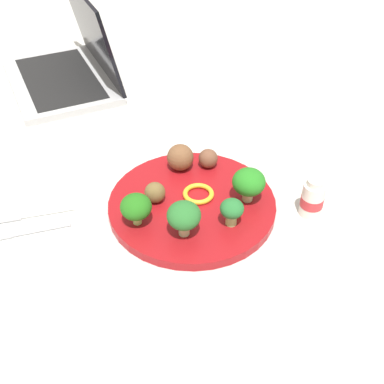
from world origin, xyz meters
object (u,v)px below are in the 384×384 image
(broccoli_floret_back_right, at_px, (184,216))
(meatball_near_rim, at_px, (181,157))
(meatball_back_right, at_px, (155,192))
(broccoli_floret_near_rim, at_px, (136,207))
(knife, at_px, (28,214))
(pepper_ring_front_left, at_px, (198,194))
(fork, at_px, (27,229))
(yogurt_bottle, at_px, (312,199))
(plate, at_px, (192,205))
(broccoli_floret_back_left, at_px, (232,210))
(broccoli_floret_center, at_px, (249,182))
(laptop, at_px, (69,67))
(meatball_front_left, at_px, (208,158))
(napkin, at_px, (33,223))

(broccoli_floret_back_right, bearing_deg, meatball_near_rim, -100.30)
(meatball_back_right, bearing_deg, broccoli_floret_near_rim, 51.92)
(knife, bearing_deg, pepper_ring_front_left, 174.56)
(broccoli_floret_back_right, distance_m, fork, 0.25)
(broccoli_floret_back_right, height_order, yogurt_bottle, broccoli_floret_back_right)
(plate, bearing_deg, knife, -8.12)
(broccoli_floret_back_right, height_order, meatball_near_rim, broccoli_floret_back_right)
(broccoli_floret_back_right, distance_m, broccoli_floret_near_rim, 0.08)
(broccoli_floret_back_left, relative_size, broccoli_floret_back_right, 0.80)
(broccoli_floret_near_rim, xyz_separation_m, pepper_ring_front_left, (-0.11, -0.04, -0.03))
(broccoli_floret_center, xyz_separation_m, knife, (0.36, -0.05, -0.05))
(broccoli_floret_near_rim, height_order, fork, broccoli_floret_near_rim)
(broccoli_floret_center, height_order, meatball_back_right, broccoli_floret_center)
(broccoli_floret_back_right, height_order, knife, broccoli_floret_back_right)
(broccoli_floret_back_right, distance_m, laptop, 0.60)
(meatball_back_right, distance_m, meatball_near_rim, 0.10)
(plate, height_order, laptop, laptop)
(meatball_near_rim, bearing_deg, fork, 18.85)
(broccoli_floret_center, bearing_deg, meatball_back_right, -12.06)
(meatball_near_rim, bearing_deg, yogurt_bottle, 141.39)
(fork, bearing_deg, knife, -89.91)
(meatball_near_rim, height_order, fork, meatball_near_rim)
(knife, bearing_deg, plate, 171.88)
(meatball_front_left, distance_m, meatball_near_rim, 0.05)
(meatball_back_right, xyz_separation_m, meatball_near_rim, (-0.06, -0.08, 0.01))
(pepper_ring_front_left, height_order, knife, pepper_ring_front_left)
(meatball_near_rim, relative_size, knife, 0.33)
(napkin, relative_size, yogurt_bottle, 2.40)
(broccoli_floret_back_left, relative_size, napkin, 0.28)
(fork, bearing_deg, meatball_back_right, -176.27)
(broccoli_floret_center, xyz_separation_m, pepper_ring_front_left, (0.08, -0.03, -0.03))
(broccoli_floret_near_rim, xyz_separation_m, fork, (0.17, -0.03, -0.04))
(meatball_back_right, bearing_deg, broccoli_floret_back_right, 109.12)
(broccoli_floret_center, height_order, knife, broccoli_floret_center)
(meatball_near_rim, bearing_deg, meatball_front_left, 173.59)
(broccoli_floret_back_right, bearing_deg, fork, -17.13)
(yogurt_bottle, xyz_separation_m, laptop, (0.37, -0.56, 0.01))
(meatball_front_left, distance_m, meatball_back_right, 0.13)
(plate, relative_size, fork, 2.32)
(broccoli_floret_center, distance_m, meatball_front_left, 0.11)
(meatball_back_right, bearing_deg, napkin, -1.38)
(broccoli_floret_near_rim, height_order, knife, broccoli_floret_near_rim)
(yogurt_bottle, bearing_deg, napkin, -9.60)
(broccoli_floret_back_right, relative_size, meatball_back_right, 1.70)
(meatball_back_right, bearing_deg, pepper_ring_front_left, 176.71)
(meatball_back_right, bearing_deg, laptop, -76.11)
(broccoli_floret_back_left, distance_m, yogurt_bottle, 0.14)
(broccoli_floret_near_rim, xyz_separation_m, yogurt_bottle, (-0.28, 0.02, -0.02))
(yogurt_bottle, distance_m, laptop, 0.67)
(laptop, bearing_deg, pepper_ring_front_left, 111.43)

